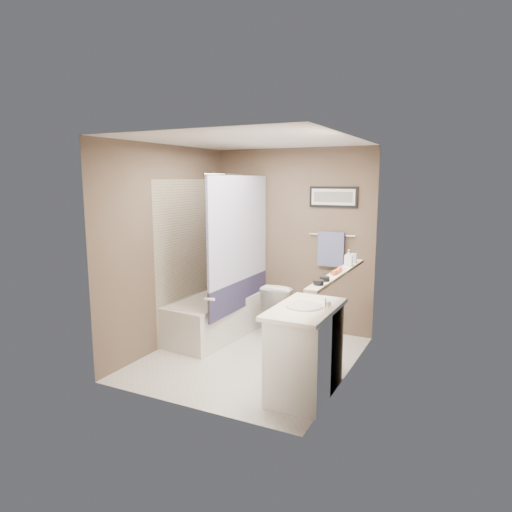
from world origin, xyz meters
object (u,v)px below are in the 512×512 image
at_px(toilet, 284,308).
at_px(hair_brush_back, 338,270).
at_px(hair_brush_front, 336,271).
at_px(vanity, 305,352).
at_px(soap_bottle, 349,258).
at_px(bathtub, 215,316).
at_px(candle_bowl_far, 325,279).
at_px(candle_bowl_near, 319,282).
at_px(glass_jar, 353,258).

bearing_deg(toilet, hair_brush_back, 133.20).
relative_size(toilet, hair_brush_front, 3.16).
bearing_deg(vanity, toilet, 117.52).
relative_size(toilet, hair_brush_back, 3.16).
xyz_separation_m(vanity, soap_bottle, (0.19, 0.74, 0.80)).
relative_size(bathtub, candle_bowl_far, 16.67).
relative_size(toilet, vanity, 0.77).
height_order(vanity, candle_bowl_near, candle_bowl_near).
distance_m(candle_bowl_far, soap_bottle, 0.80).
bearing_deg(bathtub, toilet, 34.40).
height_order(bathtub, soap_bottle, soap_bottle).
relative_size(candle_bowl_far, glass_jar, 0.90).
xyz_separation_m(hair_brush_front, glass_jar, (0.00, 0.62, 0.03)).
bearing_deg(hair_brush_front, soap_bottle, 90.00).
distance_m(candle_bowl_near, hair_brush_front, 0.53).
distance_m(candle_bowl_near, glass_jar, 1.15).
height_order(toilet, hair_brush_back, hair_brush_back).
height_order(bathtub, hair_brush_back, hair_brush_back).
distance_m(bathtub, vanity, 1.90).
distance_m(hair_brush_back, soap_bottle, 0.37).
bearing_deg(candle_bowl_near, hair_brush_front, 90.00).
distance_m(bathtub, hair_brush_back, 2.09).
relative_size(candle_bowl_near, candle_bowl_far, 1.00).
bearing_deg(candle_bowl_near, hair_brush_back, 90.00).
xyz_separation_m(vanity, hair_brush_back, (0.19, 0.38, 0.74)).
height_order(vanity, hair_brush_front, hair_brush_front).
xyz_separation_m(hair_brush_front, soap_bottle, (0.00, 0.43, 0.06)).
bearing_deg(toilet, candle_bowl_far, 123.80).
bearing_deg(glass_jar, vanity, -101.27).
distance_m(bathtub, candle_bowl_far, 2.26).
height_order(toilet, glass_jar, glass_jar).
bearing_deg(toilet, glass_jar, 152.64).
xyz_separation_m(candle_bowl_far, hair_brush_back, (0.00, 0.43, 0.00)).
height_order(vanity, hair_brush_back, hair_brush_back).
height_order(candle_bowl_near, soap_bottle, soap_bottle).
bearing_deg(candle_bowl_near, candle_bowl_far, 90.00).
height_order(hair_brush_front, hair_brush_back, same).
bearing_deg(candle_bowl_far, vanity, 164.67).
relative_size(candle_bowl_far, hair_brush_front, 0.41).
relative_size(toilet, candle_bowl_far, 7.71).
bearing_deg(vanity, candle_bowl_far, -17.37).
bearing_deg(bathtub, soap_bottle, -3.35).
bearing_deg(hair_brush_back, glass_jar, 90.00).
height_order(hair_brush_front, soap_bottle, soap_bottle).
xyz_separation_m(vanity, candle_bowl_far, (0.19, -0.05, 0.73)).
height_order(bathtub, toilet, toilet).
distance_m(vanity, glass_jar, 1.22).
bearing_deg(hair_brush_back, hair_brush_front, -90.00).
bearing_deg(hair_brush_back, candle_bowl_far, -90.00).
height_order(vanity, soap_bottle, soap_bottle).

